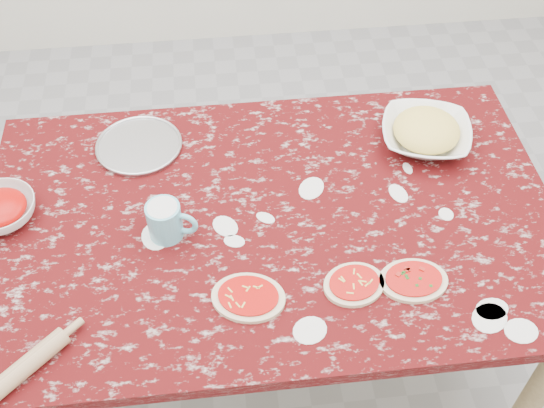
{
  "coord_description": "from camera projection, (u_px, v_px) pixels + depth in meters",
  "views": [
    {
      "loc": [
        -0.14,
        -1.2,
        2.14
      ],
      "look_at": [
        0.0,
        0.0,
        0.8
      ],
      "focal_mm": 43.78,
      "sensor_mm": 36.0,
      "label": 1
    }
  ],
  "objects": [
    {
      "name": "rolling_pin",
      "position": [
        24.0,
        368.0,
        1.51
      ],
      "size": [
        0.2,
        0.19,
        0.05
      ],
      "primitive_type": "cylinder",
      "rotation": [
        0.0,
        1.57,
        0.75
      ],
      "color": "tan",
      "rests_on": "worktable"
    },
    {
      "name": "sauce_bowl",
      "position": [
        1.0,
        211.0,
        1.82
      ],
      "size": [
        0.22,
        0.22,
        0.06
      ],
      "primitive_type": "imported",
      "rotation": [
        0.0,
        0.0,
        -0.14
      ],
      "color": "white",
      "rests_on": "worktable"
    },
    {
      "name": "ground",
      "position": [
        272.0,
        351.0,
        2.4
      ],
      "size": [
        4.0,
        4.0,
        0.0
      ],
      "primitive_type": "plane",
      "color": "gray"
    },
    {
      "name": "pizza_right",
      "position": [
        413.0,
        280.0,
        1.69
      ],
      "size": [
        0.18,
        0.14,
        0.02
      ],
      "color": "beige",
      "rests_on": "worktable"
    },
    {
      "name": "pizza_left",
      "position": [
        248.0,
        297.0,
        1.65
      ],
      "size": [
        0.22,
        0.19,
        0.02
      ],
      "color": "beige",
      "rests_on": "worktable"
    },
    {
      "name": "pizza_tray",
      "position": [
        139.0,
        146.0,
        2.03
      ],
      "size": [
        0.33,
        0.33,
        0.01
      ],
      "primitive_type": "cylinder",
      "rotation": [
        0.0,
        0.0,
        0.36
      ],
      "color": "#B2B2B7",
      "rests_on": "worktable"
    },
    {
      "name": "worktable",
      "position": [
        272.0,
        235.0,
        1.91
      ],
      "size": [
        1.6,
        1.0,
        0.75
      ],
      "color": "#40080A",
      "rests_on": "ground"
    },
    {
      "name": "flour_mug",
      "position": [
        166.0,
        221.0,
        1.76
      ],
      "size": [
        0.14,
        0.09,
        0.11
      ],
      "color": "#68BFD4",
      "rests_on": "worktable"
    },
    {
      "name": "cheese_bowl",
      "position": [
        425.0,
        135.0,
        2.02
      ],
      "size": [
        0.33,
        0.33,
        0.07
      ],
      "primitive_type": "imported",
      "rotation": [
        0.0,
        0.0,
        -0.25
      ],
      "color": "white",
      "rests_on": "worktable"
    },
    {
      "name": "pizza_mid",
      "position": [
        354.0,
        284.0,
        1.68
      ],
      "size": [
        0.18,
        0.16,
        0.02
      ],
      "color": "beige",
      "rests_on": "worktable"
    }
  ]
}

